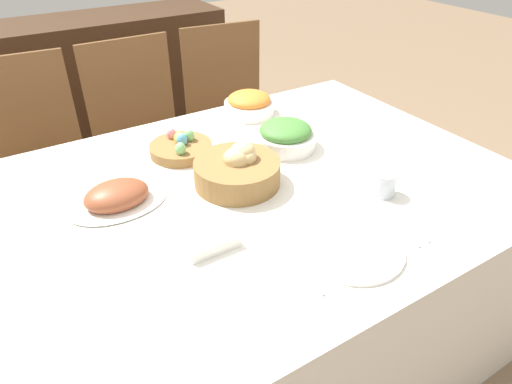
{
  "coord_description": "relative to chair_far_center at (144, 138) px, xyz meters",
  "views": [
    {
      "loc": [
        -0.56,
        -1.0,
        1.48
      ],
      "look_at": [
        0.01,
        -0.09,
        0.77
      ],
      "focal_mm": 32.0,
      "sensor_mm": 36.0,
      "label": 1
    }
  ],
  "objects": [
    {
      "name": "spoon",
      "position": [
        0.26,
        -1.34,
        0.24
      ],
      "size": [
        0.02,
        0.17,
        0.0
      ],
      "rotation": [
        0.0,
        0.0,
        0.04
      ],
      "color": "silver",
      "rests_on": "dining_table"
    },
    {
      "name": "ground_plane",
      "position": [
        -0.02,
        -0.95,
        -0.5
      ],
      "size": [
        12.0,
        12.0,
        0.0
      ],
      "primitive_type": "plane",
      "color": "#7F664C"
    },
    {
      "name": "fork",
      "position": [
        -0.07,
        -1.34,
        0.24
      ],
      "size": [
        0.02,
        0.17,
        0.0
      ],
      "rotation": [
        0.0,
        0.0,
        -0.04
      ],
      "color": "silver",
      "rests_on": "dining_table"
    },
    {
      "name": "egg_basket",
      "position": [
        -0.07,
        -0.65,
        0.26
      ],
      "size": [
        0.21,
        0.21,
        0.08
      ],
      "color": "olive",
      "rests_on": "dining_table"
    },
    {
      "name": "carrot_bowl",
      "position": [
        0.3,
        -0.48,
        0.28
      ],
      "size": [
        0.2,
        0.2,
        0.09
      ],
      "color": "white",
      "rests_on": "dining_table"
    },
    {
      "name": "chair_far_right",
      "position": [
        0.48,
        -0.0,
        0.0
      ],
      "size": [
        0.47,
        0.47,
        0.94
      ],
      "rotation": [
        0.0,
        0.0,
        -0.11
      ],
      "color": "brown",
      "rests_on": "ground"
    },
    {
      "name": "chair_far_left",
      "position": [
        -0.48,
        -0.0,
        0.0
      ],
      "size": [
        0.44,
        0.44,
        0.94
      ],
      "rotation": [
        0.0,
        0.0,
        -0.06
      ],
      "color": "brown",
      "rests_on": "ground"
    },
    {
      "name": "green_salad_bowl",
      "position": [
        0.25,
        -0.8,
        0.28
      ],
      "size": [
        0.21,
        0.21,
        0.1
      ],
      "color": "white",
      "rests_on": "dining_table"
    },
    {
      "name": "dining_table",
      "position": [
        -0.02,
        -0.95,
        -0.13
      ],
      "size": [
        1.73,
        1.18,
        0.73
      ],
      "color": "white",
      "rests_on": "ground"
    },
    {
      "name": "sideboard",
      "position": [
        -0.03,
        0.74,
        -0.04
      ],
      "size": [
        1.52,
        0.44,
        0.91
      ],
      "color": "#3D2616",
      "rests_on": "ground"
    },
    {
      "name": "dinner_plate",
      "position": [
        0.08,
        -1.34,
        0.24
      ],
      "size": [
        0.26,
        0.26,
        0.01
      ],
      "color": "white",
      "rests_on": "dining_table"
    },
    {
      "name": "knife",
      "position": [
        0.23,
        -1.34,
        0.24
      ],
      "size": [
        0.02,
        0.17,
        0.0
      ],
      "rotation": [
        0.0,
        0.0,
        -0.04
      ],
      "color": "silver",
      "rests_on": "dining_table"
    },
    {
      "name": "bread_basket",
      "position": [
        -0.0,
        -0.91,
        0.29
      ],
      "size": [
        0.26,
        0.26,
        0.13
      ],
      "color": "olive",
      "rests_on": "dining_table"
    },
    {
      "name": "drinking_cup",
      "position": [
        0.33,
        -1.19,
        0.27
      ],
      "size": [
        0.07,
        0.07,
        0.07
      ],
      "color": "silver",
      "rests_on": "dining_table"
    },
    {
      "name": "butter_dish",
      "position": [
        -0.21,
        -1.14,
        0.25
      ],
      "size": [
        0.13,
        0.08,
        0.03
      ],
      "color": "white",
      "rests_on": "dining_table"
    },
    {
      "name": "chair_far_center",
      "position": [
        0.0,
        0.0,
        0.0
      ],
      "size": [
        0.42,
        0.42,
        0.94
      ],
      "rotation": [
        0.0,
        0.0,
        0.01
      ],
      "color": "brown",
      "rests_on": "ground"
    },
    {
      "name": "ham_platter",
      "position": [
        -0.35,
        -0.83,
        0.26
      ],
      "size": [
        0.28,
        0.2,
        0.07
      ],
      "color": "white",
      "rests_on": "dining_table"
    }
  ]
}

